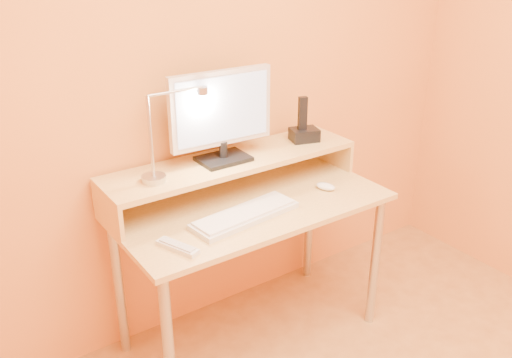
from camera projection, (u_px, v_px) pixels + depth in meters
wall_back at (211, 69)px, 2.43m from camera, size 3.00×0.04×2.50m
desk_leg_fl at (169, 352)px, 2.09m from camera, size 0.04×0.04×0.69m
desk_leg_fr at (375, 262)px, 2.66m from camera, size 0.04×0.04×0.69m
desk_leg_bl at (119, 288)px, 2.47m from camera, size 0.04×0.04×0.69m
desk_leg_br at (309, 221)px, 3.03m from camera, size 0.04×0.04×0.69m
desk_lower at (252, 205)px, 2.41m from camera, size 1.20×0.60×0.02m
shelf_riser_left at (107, 211)px, 2.19m from camera, size 0.02×0.30×0.14m
shelf_riser_right at (331, 151)px, 2.80m from camera, size 0.02×0.30×0.14m
desk_shelf at (233, 161)px, 2.46m from camera, size 1.20×0.30×0.02m
monitor_foot at (224, 159)px, 2.43m from camera, size 0.22×0.16×0.02m
monitor_neck at (223, 149)px, 2.41m from camera, size 0.04×0.04×0.07m
monitor_panel at (221, 108)px, 2.34m from camera, size 0.48×0.06×0.32m
monitor_back at (218, 107)px, 2.36m from camera, size 0.43×0.03×0.28m
monitor_screen at (223, 109)px, 2.33m from camera, size 0.43×0.02×0.28m
lamp_base at (154, 179)px, 2.22m from camera, size 0.10×0.10×0.02m
lamp_post at (150, 137)px, 2.15m from camera, size 0.01×0.01×0.33m
lamp_arm at (175, 91)px, 2.15m from camera, size 0.24×0.01×0.01m
lamp_head at (202, 91)px, 2.21m from camera, size 0.04×0.04×0.03m
lamp_bulb at (203, 94)px, 2.22m from camera, size 0.03×0.03×0.00m
phone_dock at (304, 135)px, 2.65m from camera, size 0.15×0.13×0.06m
phone_handset at (303, 113)px, 2.60m from camera, size 0.05×0.04×0.16m
phone_led at (318, 136)px, 2.64m from camera, size 0.01×0.00×0.04m
keyboard at (245, 216)px, 2.28m from camera, size 0.49×0.20×0.02m
mouse at (326, 186)px, 2.53m from camera, size 0.08×0.11×0.03m
remote_control at (178, 247)px, 2.05m from camera, size 0.11×0.19×0.02m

